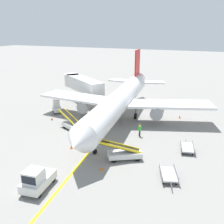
% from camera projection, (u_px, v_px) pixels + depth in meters
% --- Properties ---
extents(ground_plane, '(300.00, 300.00, 0.00)m').
position_uv_depth(ground_plane, '(96.00, 155.00, 30.49)').
color(ground_plane, gray).
extents(taxi_line_yellow, '(9.85, 79.46, 0.01)m').
position_uv_depth(taxi_line_yellow, '(101.00, 137.00, 35.47)').
color(taxi_line_yellow, yellow).
rests_on(taxi_line_yellow, ground).
extents(airliner, '(28.41, 35.33, 10.10)m').
position_uv_depth(airliner, '(120.00, 100.00, 40.79)').
color(airliner, white).
rests_on(airliner, ground).
extents(jet_bridge, '(11.85, 9.50, 4.85)m').
position_uv_depth(jet_bridge, '(81.00, 84.00, 51.86)').
color(jet_bridge, silver).
rests_on(jet_bridge, ground).
extents(pushback_tug, '(2.30, 3.79, 2.20)m').
position_uv_depth(pushback_tug, '(37.00, 180.00, 23.82)').
color(pushback_tug, silver).
rests_on(pushback_tug, ground).
extents(baggage_tug_near_wing, '(2.56, 2.66, 2.10)m').
position_uv_depth(baggage_tug_near_wing, '(57.00, 107.00, 45.63)').
color(baggage_tug_near_wing, silver).
rests_on(baggage_tug_near_wing, ground).
extents(belt_loader_forward_hold, '(5.07, 3.21, 2.59)m').
position_uv_depth(belt_loader_forward_hold, '(73.00, 125.00, 37.89)').
color(belt_loader_forward_hold, silver).
rests_on(belt_loader_forward_hold, ground).
extents(belt_loader_aft_hold, '(4.95, 3.59, 2.59)m').
position_uv_depth(belt_loader_aft_hold, '(124.00, 153.00, 29.34)').
color(belt_loader_aft_hold, silver).
rests_on(belt_loader_aft_hold, ground).
extents(baggage_cart_loaded, '(2.08, 3.84, 0.94)m').
position_uv_depth(baggage_cart_loaded, '(187.00, 147.00, 31.46)').
color(baggage_cart_loaded, '#A5A5A8').
rests_on(baggage_cart_loaded, ground).
extents(baggage_cart_empty_trailing, '(2.40, 3.81, 0.94)m').
position_uv_depth(baggage_cart_empty_trailing, '(168.00, 174.00, 25.70)').
color(baggage_cart_empty_trailing, '#A5A5A8').
rests_on(baggage_cart_empty_trailing, ground).
extents(ground_crew_marshaller, '(0.36, 0.24, 1.70)m').
position_uv_depth(ground_crew_marshaller, '(140.00, 130.00, 35.51)').
color(ground_crew_marshaller, '#26262D').
rests_on(ground_crew_marshaller, ground).
extents(safety_cone_nose_left, '(0.36, 0.36, 0.44)m').
position_uv_depth(safety_cone_nose_left, '(52.00, 119.00, 41.95)').
color(safety_cone_nose_left, orange).
rests_on(safety_cone_nose_left, ground).
extents(safety_cone_nose_right, '(0.36, 0.36, 0.44)m').
position_uv_depth(safety_cone_nose_right, '(180.00, 117.00, 42.82)').
color(safety_cone_nose_right, orange).
rests_on(safety_cone_nose_right, ground).
extents(safety_cone_wingtip_left, '(0.36, 0.36, 0.44)m').
position_uv_depth(safety_cone_wingtip_left, '(102.00, 168.00, 27.25)').
color(safety_cone_wingtip_left, orange).
rests_on(safety_cone_wingtip_left, ground).
extents(safety_cone_wingtip_right, '(0.36, 0.36, 0.44)m').
position_uv_depth(safety_cone_wingtip_right, '(71.00, 147.00, 32.06)').
color(safety_cone_wingtip_right, orange).
rests_on(safety_cone_wingtip_right, ground).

